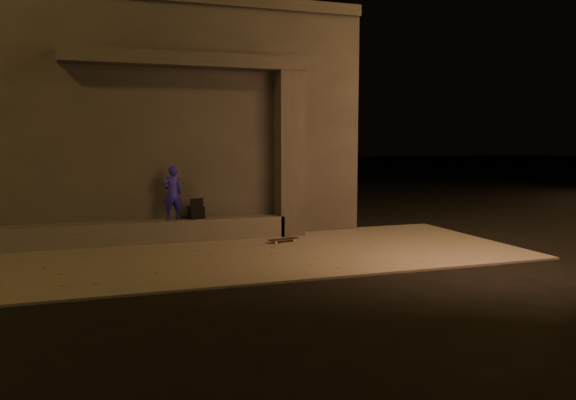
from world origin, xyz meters
name	(u,v)px	position (x,y,z in m)	size (l,w,h in m)	color
ground	(264,282)	(0.00, 0.00, 0.00)	(120.00, 120.00, 0.00)	black
sidewalk	(233,255)	(0.00, 2.00, 0.02)	(11.00, 4.40, 0.04)	slate
building	(152,122)	(-1.00, 6.49, 2.61)	(9.00, 5.10, 5.22)	#383533
ledge	(142,232)	(-1.50, 3.75, 0.27)	(6.00, 0.55, 0.45)	#4E4C47
column	(289,154)	(1.70, 3.75, 1.84)	(0.55, 0.55, 3.60)	#383533
canopy	(188,61)	(-0.50, 3.80, 3.78)	(5.00, 0.70, 0.28)	#383533
skateboarder	(172,193)	(-0.87, 3.75, 1.06)	(0.41, 0.27, 1.13)	#231AAA
backpack	(196,212)	(-0.38, 3.75, 0.64)	(0.35, 0.27, 0.44)	black
skateboard	(283,239)	(1.26, 2.85, 0.10)	(0.69, 0.35, 0.07)	black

